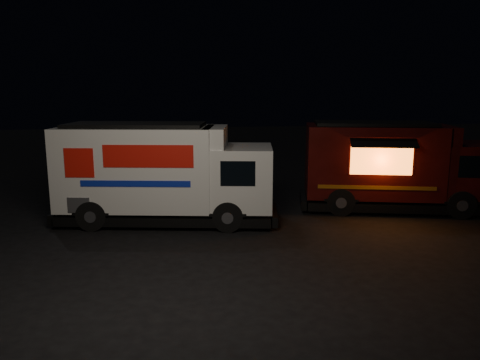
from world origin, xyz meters
name	(u,v)px	position (x,y,z in m)	size (l,w,h in m)	color
ground	(211,250)	(0.00, 0.00, 0.00)	(80.00, 80.00, 0.00)	black
white_truck	(167,173)	(-1.07, 2.90, 1.55)	(6.85, 2.34, 3.11)	silver
red_truck	(397,166)	(6.75, 3.20, 1.52)	(6.51, 2.40, 3.03)	#3D0B0B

